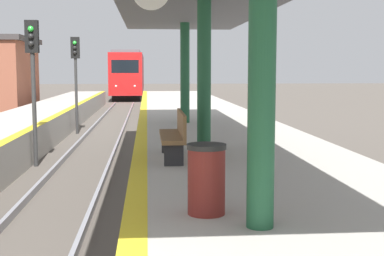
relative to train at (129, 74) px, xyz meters
name	(u,v)px	position (x,y,z in m)	size (l,w,h in m)	color
train	(129,74)	(0.00, 0.00, 0.00)	(2.84, 19.99, 4.42)	black
signal_mid	(33,64)	(-1.38, -39.51, 0.65)	(0.36, 0.31, 4.12)	#2D2D2D
signal_far	(76,66)	(-1.21, -31.71, 0.65)	(0.36, 0.31, 4.12)	#2D2D2D
trash_bin	(206,179)	(2.51, -48.61, -0.79)	(0.47, 0.47, 0.85)	maroon
bench	(175,134)	(2.35, -44.59, -0.73)	(0.44, 1.92, 0.92)	brown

